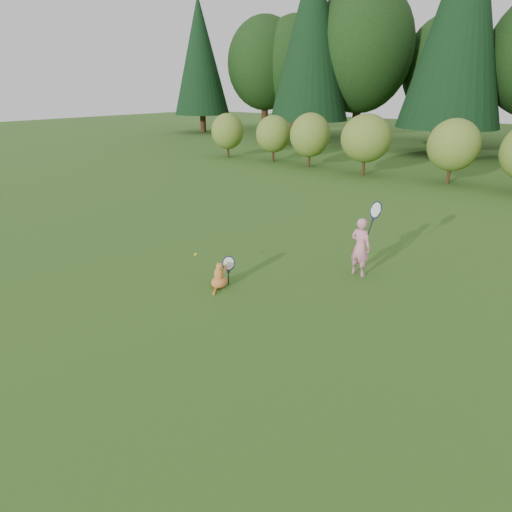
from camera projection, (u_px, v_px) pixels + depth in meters
The scene contains 5 objects.
ground at pixel (221, 300), 8.03m from camera, with size 100.00×100.00×0.00m, color #295116.
shrub_row at pixel (440, 150), 17.05m from camera, with size 28.00×3.00×2.80m, color #4D6D22, non-canonical shape.
child at pixel (361, 246), 8.90m from camera, with size 0.74×0.50×1.87m.
cat at pixel (220, 274), 8.49m from camera, with size 0.43×0.80×0.70m.
tennis_ball at pixel (196, 254), 8.59m from camera, with size 0.07×0.07×0.07m.
Camera 1 is at (4.92, -5.25, 3.74)m, focal length 30.00 mm.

